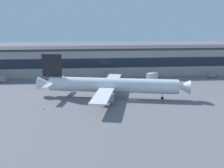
% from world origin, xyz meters
% --- Properties ---
extents(ground_plane, '(600.00, 600.00, 0.00)m').
position_xyz_m(ground_plane, '(0.00, 0.00, 0.00)').
color(ground_plane, slate).
extents(terminal_building, '(192.25, 19.89, 15.91)m').
position_xyz_m(terminal_building, '(0.00, 57.90, 7.98)').
color(terminal_building, '#9E9993').
rests_on(terminal_building, ground_plane).
extents(airliner, '(62.73, 53.87, 17.85)m').
position_xyz_m(airliner, '(-8.95, 4.44, 5.35)').
color(airliner, white).
rests_on(airliner, ground_plane).
extents(baggage_tug, '(2.28, 3.71, 1.85)m').
position_xyz_m(baggage_tug, '(-35.19, 38.65, 1.09)').
color(baggage_tug, yellow).
rests_on(baggage_tug, ground_plane).
extents(belt_loader, '(6.50, 5.04, 1.95)m').
position_xyz_m(belt_loader, '(51.31, 42.39, 1.15)').
color(belt_loader, gray).
rests_on(belt_loader, ground_plane).
extents(stair_truck, '(6.35, 5.26, 3.55)m').
position_xyz_m(stair_truck, '(-4.91, 44.05, 1.98)').
color(stair_truck, gray).
rests_on(stair_truck, ground_plane).
extents(catering_truck, '(7.08, 6.76, 4.15)m').
position_xyz_m(catering_truck, '(16.13, 37.65, 2.29)').
color(catering_truck, white).
rests_on(catering_truck, ground_plane).
extents(pushback_tractor, '(5.45, 4.71, 1.75)m').
position_xyz_m(pushback_tractor, '(-27.37, 34.76, 1.05)').
color(pushback_tractor, '#2651A5').
rests_on(pushback_tractor, ground_plane).
extents(traffic_cone_0, '(0.50, 0.50, 0.63)m').
position_xyz_m(traffic_cone_0, '(-34.54, -10.06, 0.31)').
color(traffic_cone_0, '#F2590C').
rests_on(traffic_cone_0, ground_plane).
extents(traffic_cone_1, '(0.50, 0.50, 0.63)m').
position_xyz_m(traffic_cone_1, '(-13.53, -9.21, 0.31)').
color(traffic_cone_1, '#F2590C').
rests_on(traffic_cone_1, ground_plane).
extents(traffic_cone_2, '(0.49, 0.49, 0.61)m').
position_xyz_m(traffic_cone_2, '(-2.48, -8.01, 0.30)').
color(traffic_cone_2, '#F2590C').
rests_on(traffic_cone_2, ground_plane).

